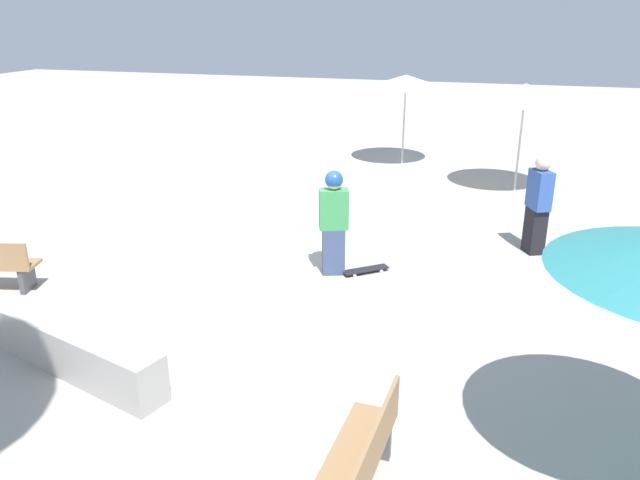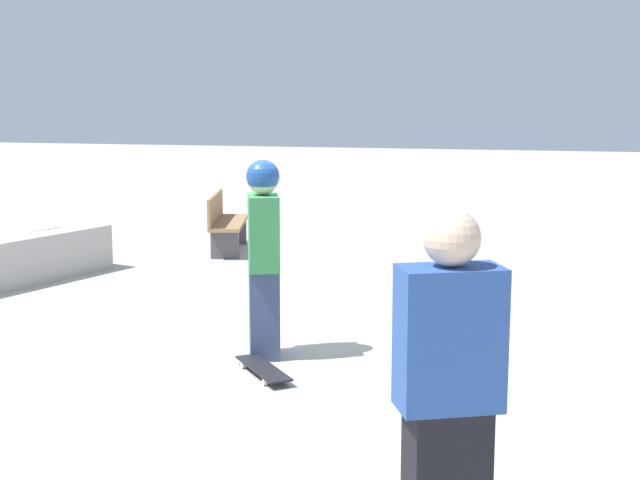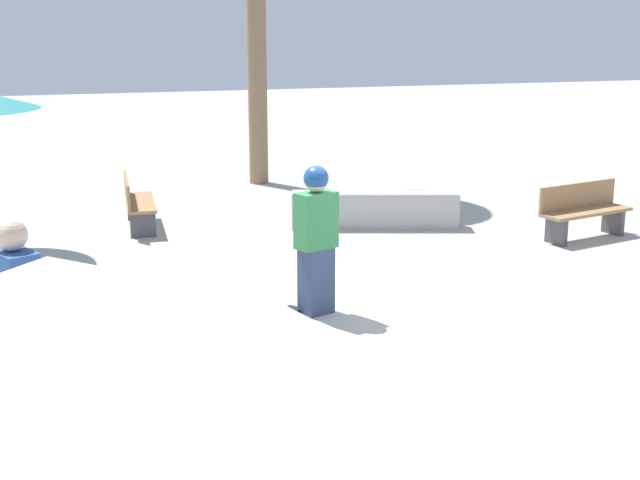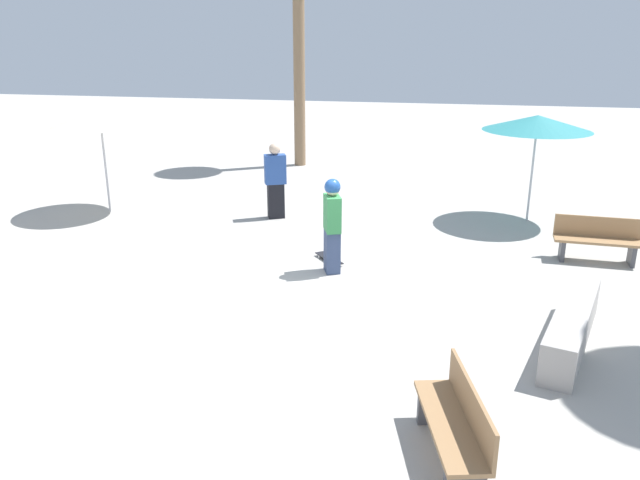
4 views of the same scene
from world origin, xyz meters
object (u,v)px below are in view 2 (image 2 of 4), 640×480
object	(u,v)px
skateboard	(263,369)
bench_near	(225,223)
concrete_ledge	(20,261)
bystander_watching	(448,395)
skater_main	(264,252)

from	to	relation	value
skateboard	bench_near	bearing A→B (deg)	163.68
concrete_ledge	bystander_watching	xyz separation A→B (m)	(5.79, -5.33, 0.60)
concrete_ledge	bench_near	xyz separation A→B (m)	(1.59, 2.86, 0.13)
bench_near	skater_main	bearing A→B (deg)	9.74
skateboard	bystander_watching	size ratio (longest dim) A/B	0.42
bystander_watching	concrete_ledge	bearing A→B (deg)	-67.36
bench_near	concrete_ledge	bearing A→B (deg)	-43.55
skater_main	bystander_watching	bearing A→B (deg)	10.80
skateboard	bench_near	world-z (taller)	bench_near
skater_main	bystander_watching	distance (m)	3.76
skateboard	bench_near	xyz separation A→B (m)	(-2.39, 5.51, 0.37)
bench_near	bystander_watching	world-z (taller)	bystander_watching
skater_main	skateboard	world-z (taller)	skater_main
skateboard	bystander_watching	xyz separation A→B (m)	(1.81, -2.68, 0.83)
skater_main	bench_near	size ratio (longest dim) A/B	1.05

